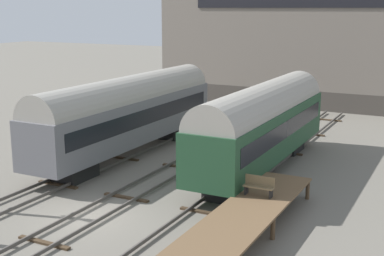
# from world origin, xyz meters

# --- Properties ---
(ground_plane) EXTENTS (200.00, 200.00, 0.00)m
(ground_plane) POSITION_xyz_m (0.00, 0.00, 0.00)
(ground_plane) COLOR #6B665B
(track_left) EXTENTS (2.60, 60.00, 0.26)m
(track_left) POSITION_xyz_m (-4.45, 0.00, 0.14)
(track_left) COLOR #4C4742
(track_left) RESTS_ON ground
(track_middle) EXTENTS (2.60, 60.00, 0.26)m
(track_middle) POSITION_xyz_m (0.00, 0.00, 0.14)
(track_middle) COLOR #4C4742
(track_middle) RESTS_ON ground
(track_right) EXTENTS (2.60, 60.00, 0.26)m
(track_right) POSITION_xyz_m (4.45, 0.00, 0.14)
(track_right) COLOR #4C4742
(track_right) RESTS_ON ground
(train_car_green) EXTENTS (3.06, 15.43, 5.17)m
(train_car_green) POSITION_xyz_m (4.45, 10.63, 2.93)
(train_car_green) COLOR black
(train_car_green) RESTS_ON ground
(train_car_grey) EXTENTS (3.00, 17.44, 5.19)m
(train_car_grey) POSITION_xyz_m (-4.45, 10.03, 2.95)
(train_car_grey) COLOR black
(train_car_grey) RESTS_ON ground
(station_platform) EXTENTS (2.58, 11.13, 1.07)m
(station_platform) POSITION_xyz_m (7.06, 1.69, 0.98)
(station_platform) COLOR brown
(station_platform) RESTS_ON ground
(bench) EXTENTS (1.40, 0.40, 0.91)m
(bench) POSITION_xyz_m (6.84, 3.66, 1.56)
(bench) COLOR brown
(bench) RESTS_ON station_platform
(warehouse_building) EXTENTS (28.51, 11.31, 18.29)m
(warehouse_building) POSITION_xyz_m (0.14, 36.55, 9.15)
(warehouse_building) COLOR #46403A
(warehouse_building) RESTS_ON ground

